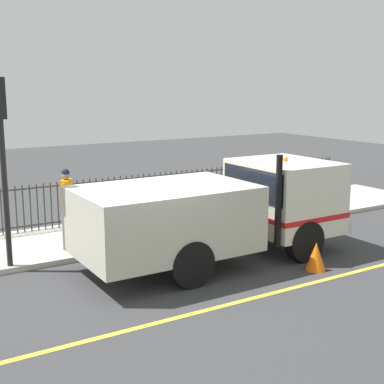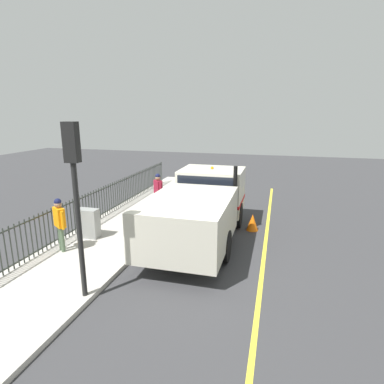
% 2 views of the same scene
% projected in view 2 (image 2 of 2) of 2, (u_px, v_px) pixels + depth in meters
% --- Properties ---
extents(ground_plane, '(51.39, 51.39, 0.00)m').
position_uv_depth(ground_plane, '(197.00, 267.00, 9.19)').
color(ground_plane, '#38383A').
rests_on(ground_plane, ground).
extents(sidewalk_slab, '(3.03, 23.36, 0.13)m').
position_uv_depth(sidewalk_slab, '(90.00, 251.00, 10.06)').
color(sidewalk_slab, '#B7B2A8').
rests_on(sidewalk_slab, ground).
extents(lane_marking, '(0.12, 21.02, 0.01)m').
position_uv_depth(lane_marking, '(262.00, 275.00, 8.73)').
color(lane_marking, yellow).
rests_on(lane_marking, ground).
extents(work_truck, '(2.46, 6.36, 2.50)m').
position_uv_depth(work_truck, '(202.00, 203.00, 11.06)').
color(work_truck, silver).
rests_on(work_truck, ground).
extents(worker_standing, '(0.49, 0.49, 1.68)m').
position_uv_depth(worker_standing, '(158.00, 189.00, 13.60)').
color(worker_standing, maroon).
rests_on(worker_standing, sidewalk_slab).
extents(pedestrian_distant, '(0.54, 0.44, 1.68)m').
position_uv_depth(pedestrian_distant, '(59.00, 219.00, 9.72)').
color(pedestrian_distant, orange).
rests_on(pedestrian_distant, sidewalk_slab).
extents(iron_fence, '(0.04, 19.89, 1.26)m').
position_uv_depth(iron_fence, '(53.00, 227.00, 10.21)').
color(iron_fence, '#2D332D').
rests_on(iron_fence, sidewalk_slab).
extents(traffic_light_near, '(0.31, 0.23, 4.00)m').
position_uv_depth(traffic_light_near, '(74.00, 177.00, 6.86)').
color(traffic_light_near, black).
rests_on(traffic_light_near, sidewalk_slab).
extents(utility_cabinet, '(0.72, 0.38, 1.01)m').
position_uv_depth(utility_cabinet, '(88.00, 223.00, 10.92)').
color(utility_cabinet, gray).
rests_on(utility_cabinet, sidewalk_slab).
extents(traffic_cone, '(0.44, 0.44, 0.63)m').
position_uv_depth(traffic_cone, '(252.00, 222.00, 11.96)').
color(traffic_cone, orange).
rests_on(traffic_cone, ground).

